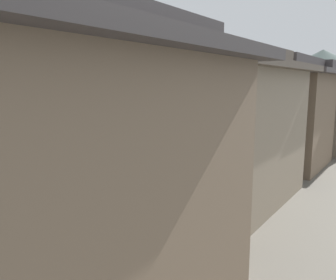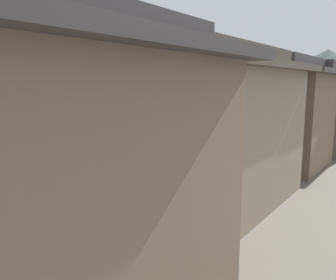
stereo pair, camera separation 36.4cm
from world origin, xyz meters
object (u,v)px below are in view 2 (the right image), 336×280
(boat_moored_third, at_px, (172,180))
(boat_midriver_drifting, at_px, (266,141))
(boat_midriver_upstream, at_px, (82,207))
(boat_upstream_distant, at_px, (306,118))
(boat_moored_nearest, at_px, (314,122))
(stone_bridge, at_px, (303,97))
(house_waterfront_narrow, at_px, (320,107))
(house_waterfront_second, at_px, (222,127))
(house_waterfront_tall, at_px, (284,113))
(boat_moored_far, at_px, (234,152))
(house_waterfront_nearest, at_px, (37,175))
(boat_moored_second, at_px, (200,139))

(boat_moored_third, xyz_separation_m, boat_midriver_drifting, (-0.14, 14.64, 0.17))
(boat_midriver_upstream, height_order, boat_upstream_distant, boat_midriver_upstream)
(boat_moored_nearest, bearing_deg, stone_bridge, 111.42)
(boat_upstream_distant, bearing_deg, house_waterfront_narrow, -74.01)
(house_waterfront_second, distance_m, house_waterfront_tall, 7.59)
(house_waterfront_narrow, bearing_deg, house_waterfront_second, -91.03)
(boat_midriver_upstream, bearing_deg, boat_upstream_distant, 93.34)
(boat_moored_far, xyz_separation_m, boat_midriver_upstream, (0.01, -14.53, 0.02))
(boat_moored_far, relative_size, stone_bridge, 0.21)
(boat_moored_third, bearing_deg, house_waterfront_narrow, 69.46)
(boat_moored_far, relative_size, house_waterfront_nearest, 0.75)
(boat_moored_far, height_order, house_waterfront_nearest, house_waterfront_nearest)
(house_waterfront_second, bearing_deg, boat_moored_far, 112.75)
(boat_moored_far, relative_size, house_waterfront_tall, 0.94)
(house_waterfront_second, bearing_deg, house_waterfront_nearest, -86.89)
(boat_moored_second, bearing_deg, boat_moored_far, -34.71)
(house_waterfront_tall, xyz_separation_m, stone_bridge, (-10.19, 42.15, -0.69))
(house_waterfront_tall, distance_m, house_waterfront_narrow, 7.42)
(boat_midriver_upstream, bearing_deg, house_waterfront_tall, 66.22)
(boat_moored_third, height_order, boat_upstream_distant, boat_upstream_distant)
(boat_upstream_distant, relative_size, stone_bridge, 0.18)
(boat_moored_far, distance_m, house_waterfront_second, 12.75)
(boat_moored_far, height_order, stone_bridge, stone_bridge)
(boat_upstream_distant, relative_size, house_waterfront_second, 0.62)
(house_waterfront_narrow, bearing_deg, boat_midriver_upstream, -105.39)
(boat_midriver_upstream, distance_m, boat_upstream_distant, 44.90)
(house_waterfront_tall, bearing_deg, stone_bridge, 103.59)
(boat_midriver_upstream, distance_m, house_waterfront_nearest, 8.07)
(boat_moored_second, distance_m, house_waterfront_narrow, 10.76)
(boat_moored_second, height_order, house_waterfront_tall, house_waterfront_tall)
(boat_moored_third, bearing_deg, house_waterfront_second, -31.38)
(boat_moored_third, relative_size, boat_midriver_upstream, 1.28)
(boat_midriver_drifting, bearing_deg, boat_midriver_upstream, -90.67)
(boat_moored_nearest, relative_size, house_waterfront_nearest, 0.45)
(house_waterfront_narrow, xyz_separation_m, stone_bridge, (-10.45, 34.73, -0.68))
(boat_upstream_distant, height_order, house_waterfront_narrow, house_waterfront_narrow)
(boat_moored_far, distance_m, stone_bridge, 38.89)
(boat_moored_third, distance_m, house_waterfront_narrow, 13.65)
(boat_moored_second, height_order, boat_midriver_drifting, boat_midriver_drifting)
(boat_midriver_drifting, xyz_separation_m, house_waterfront_nearest, (4.95, -25.65, 3.36))
(boat_moored_far, height_order, house_waterfront_second, house_waterfront_second)
(boat_midriver_drifting, relative_size, house_waterfront_second, 0.61)
(boat_moored_nearest, distance_m, house_waterfront_nearest, 45.27)
(boat_midriver_upstream, height_order, stone_bridge, stone_bridge)
(boat_moored_third, bearing_deg, boat_upstream_distant, 94.40)
(boat_moored_nearest, height_order, boat_midriver_drifting, boat_midriver_drifting)
(boat_midriver_drifting, relative_size, boat_upstream_distant, 0.98)
(house_waterfront_tall, bearing_deg, house_waterfront_nearest, -88.42)
(house_waterfront_nearest, bearing_deg, boat_moored_second, 114.06)
(boat_moored_second, distance_m, house_waterfront_second, 18.25)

